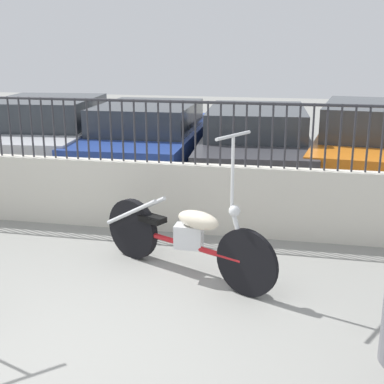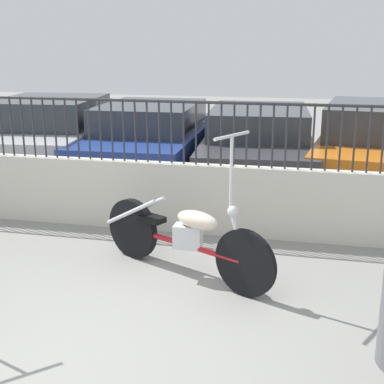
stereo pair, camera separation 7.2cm
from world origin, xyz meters
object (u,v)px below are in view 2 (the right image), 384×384
object	(u,v)px
car_silver	(54,134)
car_blue	(153,138)
car_orange	(379,145)
motorcycle_red	(178,234)
car_dark_grey	(259,143)

from	to	relation	value
car_silver	car_blue	xyz separation A→B (m)	(1.88, 0.11, -0.03)
car_blue	car_orange	distance (m)	3.87
car_blue	car_orange	world-z (taller)	car_orange
car_silver	motorcycle_red	bearing A→B (deg)	-146.03
motorcycle_red	car_orange	distance (m)	4.79
car_silver	car_blue	bearing A→B (deg)	-92.54
car_dark_grey	motorcycle_red	bearing A→B (deg)	169.82
motorcycle_red	car_blue	world-z (taller)	motorcycle_red
motorcycle_red	car_silver	world-z (taller)	motorcycle_red
motorcycle_red	car_silver	distance (m)	5.24
car_blue	car_orange	bearing A→B (deg)	-91.45
car_blue	car_silver	bearing A→B (deg)	91.75
car_blue	car_dark_grey	xyz separation A→B (m)	(1.90, -0.10, -0.00)
motorcycle_red	car_blue	distance (m)	4.39
car_silver	car_orange	distance (m)	5.75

